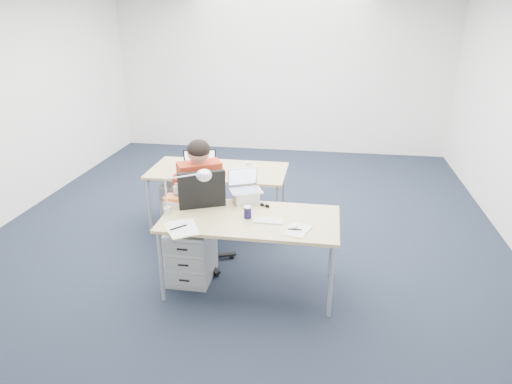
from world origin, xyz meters
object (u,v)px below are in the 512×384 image
(office_chair, at_px, (202,237))
(book_stack, at_px, (176,201))
(desk_far, at_px, (218,173))
(silver_laptop, at_px, (246,187))
(can_koozie, at_px, (248,212))
(bear_figurine, at_px, (199,193))
(far_cup, at_px, (249,166))
(water_bottle, at_px, (177,194))
(wireless_keyboard, at_px, (268,221))
(seated_person, at_px, (198,199))
(dark_laptop, at_px, (200,162))
(computer_mouse, at_px, (295,227))
(drawer_pedestal_far, at_px, (182,201))
(desk_near, at_px, (250,222))
(drawer_pedestal_near, at_px, (191,252))
(sunglasses, at_px, (265,206))
(headphones, at_px, (204,201))
(desk_lamp, at_px, (181,191))
(cordless_phone, at_px, (178,196))

(office_chair, height_order, book_stack, office_chair)
(desk_far, distance_m, book_stack, 1.12)
(desk_far, xyz_separation_m, silver_laptop, (0.50, -0.91, 0.21))
(can_koozie, height_order, bear_figurine, bear_figurine)
(silver_laptop, xyz_separation_m, far_cup, (-0.14, 0.95, -0.11))
(silver_laptop, distance_m, water_bottle, 0.67)
(office_chair, bearing_deg, wireless_keyboard, -51.43)
(seated_person, distance_m, dark_laptop, 0.63)
(computer_mouse, bearing_deg, book_stack, -176.10)
(silver_laptop, bearing_deg, dark_laptop, 107.60)
(dark_laptop, bearing_deg, computer_mouse, -61.15)
(drawer_pedestal_far, height_order, far_cup, far_cup)
(desk_far, relative_size, water_bottle, 7.53)
(wireless_keyboard, xyz_separation_m, computer_mouse, (0.25, -0.10, 0.01))
(seated_person, xyz_separation_m, bear_figurine, (0.07, -0.19, 0.15))
(wireless_keyboard, height_order, book_stack, book_stack)
(desk_near, bearing_deg, drawer_pedestal_near, 172.85)
(can_koozie, distance_m, sunglasses, 0.29)
(seated_person, xyz_separation_m, headphones, (0.13, -0.24, 0.09))
(sunglasses, bearing_deg, seated_person, -174.46)
(wireless_keyboard, distance_m, far_cup, 1.42)
(desk_far, distance_m, silver_laptop, 1.06)
(water_bottle, xyz_separation_m, book_stack, (-0.00, -0.04, -0.06))
(book_stack, bearing_deg, desk_lamp, -56.81)
(book_stack, distance_m, far_cup, 1.25)
(computer_mouse, xyz_separation_m, desk_lamp, (-1.05, 0.13, 0.22))
(drawer_pedestal_far, distance_m, headphones, 1.27)
(seated_person, xyz_separation_m, can_koozie, (0.62, -0.51, 0.13))
(drawer_pedestal_far, height_order, headphones, headphones)
(drawer_pedestal_far, height_order, dark_laptop, dark_laptop)
(cordless_phone, bearing_deg, can_koozie, 1.78)
(water_bottle, bearing_deg, cordless_phone, -9.45)
(sunglasses, bearing_deg, drawer_pedestal_near, -141.14)
(desk_far, distance_m, seated_person, 0.75)
(desk_near, height_order, sunglasses, sunglasses)
(far_cup, bearing_deg, desk_far, -173.67)
(drawer_pedestal_near, distance_m, computer_mouse, 1.14)
(desk_near, relative_size, dark_laptop, 4.26)
(drawer_pedestal_far, relative_size, wireless_keyboard, 2.06)
(headphones, xyz_separation_m, cordless_phone, (-0.23, -0.07, 0.06))
(computer_mouse, distance_m, headphones, 1.01)
(desk_near, height_order, seated_person, seated_person)
(drawer_pedestal_near, xyz_separation_m, desk_lamp, (-0.03, -0.10, 0.69))
(cordless_phone, xyz_separation_m, sunglasses, (0.83, 0.06, -0.07))
(desk_near, distance_m, headphones, 0.57)
(seated_person, relative_size, water_bottle, 6.22)
(silver_laptop, distance_m, book_stack, 0.68)
(desk_near, bearing_deg, desk_lamp, -177.68)
(far_cup, bearing_deg, can_koozie, -80.46)
(desk_near, height_order, headphones, headphones)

